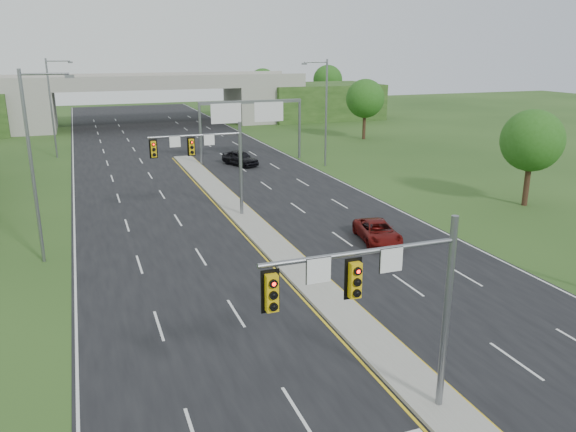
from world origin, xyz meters
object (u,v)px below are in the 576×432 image
(signal_mast_far, at_px, (210,156))
(car_far_c, at_px, (240,158))
(overpass, at_px, (148,103))
(car_far_a, at_px, (378,232))
(sign_gantry, at_px, (250,114))
(signal_mast_near, at_px, (389,294))

(signal_mast_far, distance_m, car_far_c, 20.13)
(overpass, distance_m, car_far_a, 64.11)
(car_far_a, height_order, car_far_c, car_far_c)
(sign_gantry, height_order, car_far_c, sign_gantry)
(sign_gantry, bearing_deg, car_far_a, -90.11)
(sign_gantry, height_order, overpass, overpass)
(sign_gantry, distance_m, car_far_c, 5.01)
(signal_mast_far, xyz_separation_m, sign_gantry, (8.95, 19.99, 0.51))
(signal_mast_near, xyz_separation_m, signal_mast_far, (0.00, 25.00, 0.00))
(signal_mast_far, xyz_separation_m, car_far_a, (8.89, -8.63, -4.04))
(signal_mast_near, distance_m, car_far_a, 19.06)
(car_far_c, bearing_deg, signal_mast_near, -122.36)
(signal_mast_near, height_order, signal_mast_far, same)
(sign_gantry, xyz_separation_m, car_far_a, (-0.05, -28.63, -4.56))
(signal_mast_far, xyz_separation_m, overpass, (2.26, 55.07, -1.17))
(signal_mast_far, distance_m, car_far_a, 13.04)
(signal_mast_near, relative_size, car_far_a, 1.47)
(sign_gantry, xyz_separation_m, car_far_c, (-1.67, -1.64, -4.43))
(signal_mast_far, bearing_deg, car_far_a, -44.14)
(signal_mast_near, height_order, sign_gantry, signal_mast_near)
(signal_mast_near, bearing_deg, overpass, 88.38)
(overpass, height_order, car_far_c, overpass)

